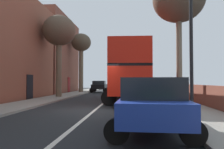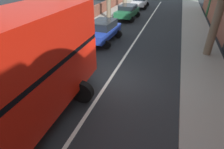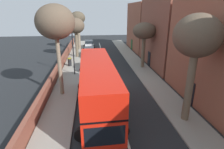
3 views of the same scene
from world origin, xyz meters
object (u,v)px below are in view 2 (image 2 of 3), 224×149
(parked_car_white_right_2, at_px, (140,1))
(litter_bin_right, at_px, (80,25))
(parked_car_green_right_3, at_px, (127,11))
(parked_car_blue_right_0, at_px, (102,30))

(parked_car_white_right_2, height_order, litter_bin_right, parked_car_white_right_2)
(parked_car_white_right_2, height_order, parked_car_green_right_3, parked_car_white_right_2)
(parked_car_blue_right_0, bearing_deg, parked_car_white_right_2, -89.98)
(parked_car_white_right_2, bearing_deg, litter_bin_right, 78.41)
(parked_car_white_right_2, distance_m, litter_bin_right, 13.93)
(parked_car_blue_right_0, height_order, litter_bin_right, parked_car_blue_right_0)
(parked_car_white_right_2, relative_size, litter_bin_right, 3.85)
(parked_car_blue_right_0, height_order, parked_car_green_right_3, parked_car_blue_right_0)
(parked_car_blue_right_0, distance_m, parked_car_white_right_2, 15.10)
(parked_car_white_right_2, xyz_separation_m, litter_bin_right, (2.80, 13.64, -0.24))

